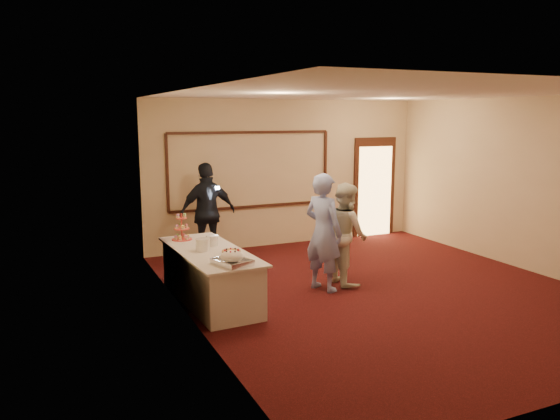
# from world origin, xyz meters

# --- Properties ---
(floor) EXTENTS (7.00, 7.00, 0.00)m
(floor) POSITION_xyz_m (0.00, 0.00, 0.00)
(floor) COLOR black
(floor) RESTS_ON ground
(room_walls) EXTENTS (6.04, 7.04, 3.02)m
(room_walls) POSITION_xyz_m (0.00, 0.00, 2.03)
(room_walls) COLOR beige
(room_walls) RESTS_ON floor
(wall_molding) EXTENTS (3.45, 0.04, 1.55)m
(wall_molding) POSITION_xyz_m (-0.80, 3.47, 1.60)
(wall_molding) COLOR #34170F
(wall_molding) RESTS_ON room_walls
(doorway) EXTENTS (1.05, 0.07, 2.20)m
(doorway) POSITION_xyz_m (2.15, 3.45, 1.08)
(doorway) COLOR #34170F
(doorway) RESTS_ON floor
(buffet_table) EXTENTS (1.01, 2.33, 0.77)m
(buffet_table) POSITION_xyz_m (-2.56, 0.61, 0.39)
(buffet_table) COLOR silver
(buffet_table) RESTS_ON floor
(pavlova_tray) EXTENTS (0.50, 0.57, 0.19)m
(pavlova_tray) POSITION_xyz_m (-2.51, -0.25, 0.85)
(pavlova_tray) COLOR silver
(pavlova_tray) RESTS_ON buffet_table
(cupcake_stand) EXTENTS (0.31, 0.31, 0.46)m
(cupcake_stand) POSITION_xyz_m (-2.75, 1.43, 0.93)
(cupcake_stand) COLOR #D2463F
(cupcake_stand) RESTS_ON buffet_table
(plate_stack_a) EXTENTS (0.21, 0.21, 0.17)m
(plate_stack_a) POSITION_xyz_m (-2.65, 0.62, 0.86)
(plate_stack_a) COLOR white
(plate_stack_a) RESTS_ON buffet_table
(plate_stack_b) EXTENTS (0.19, 0.19, 0.16)m
(plate_stack_b) POSITION_xyz_m (-2.44, 0.86, 0.85)
(plate_stack_b) COLOR white
(plate_stack_b) RESTS_ON buffet_table
(tart) EXTENTS (0.31, 0.31, 0.06)m
(tart) POSITION_xyz_m (-2.36, 0.23, 0.80)
(tart) COLOR white
(tart) RESTS_ON buffet_table
(man) EXTENTS (0.66, 0.78, 1.83)m
(man) POSITION_xyz_m (-0.80, 0.43, 0.91)
(man) COLOR #90A9F3
(man) RESTS_ON floor
(woman) EXTENTS (0.68, 0.84, 1.64)m
(woman) POSITION_xyz_m (-0.30, 0.59, 0.82)
(woman) COLOR white
(woman) RESTS_ON floor
(guest) EXTENTS (1.12, 0.56, 1.84)m
(guest) POSITION_xyz_m (-1.94, 2.77, 0.92)
(guest) COLOR black
(guest) RESTS_ON floor
(camera_flash) EXTENTS (0.08, 0.05, 0.05)m
(camera_flash) POSITION_xyz_m (-1.78, 2.63, 1.39)
(camera_flash) COLOR white
(camera_flash) RESTS_ON guest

